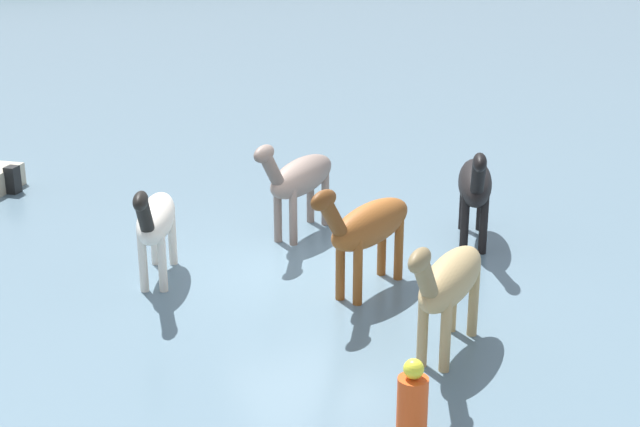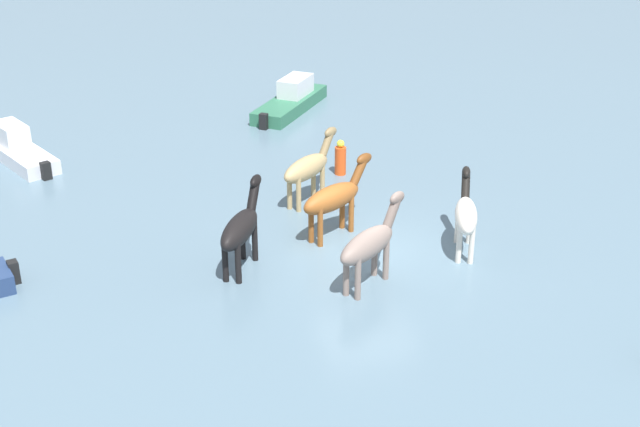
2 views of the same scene
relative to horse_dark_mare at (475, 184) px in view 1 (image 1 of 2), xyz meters
The scene contains 7 objects.
ground_plane 3.44m from the horse_dark_mare, behind, with size 211.96×211.96×0.00m, color slate.
horse_dark_mare is the anchor object (origin of this frame).
horse_lead 3.22m from the horse_dark_mare, 147.59° to the left, with size 2.34×1.87×2.03m.
horse_gray_outer 5.77m from the horse_dark_mare, behind, with size 1.35×2.38×1.90m.
horse_chestnut_trailing 2.98m from the horse_dark_mare, 158.31° to the right, with size 2.47×1.64×2.03m.
horse_rear_stallion 4.40m from the horse_dark_mare, 128.60° to the right, with size 2.24×1.88×1.98m.
buoy_channel_marker 6.83m from the horse_dark_mare, 129.71° to the right, with size 0.36×0.36×1.14m.
Camera 1 is at (-5.87, -13.28, 6.09)m, focal length 50.94 mm.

